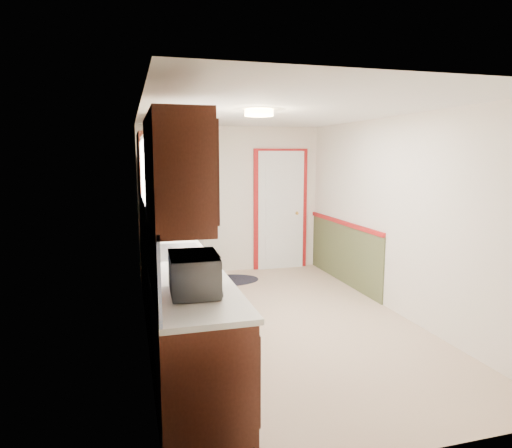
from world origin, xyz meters
TOP-DOWN VIEW (x-y plane):
  - room_shell at (0.00, 0.00)m, footprint 3.20×5.20m
  - kitchen_run at (-1.24, -0.29)m, footprint 0.63×4.00m
  - back_wall_trim at (0.99, 2.21)m, footprint 1.12×2.30m
  - ceiling_fixture at (-0.30, -0.20)m, footprint 0.30×0.30m
  - microwave at (-1.20, -1.65)m, footprint 0.30×0.52m
  - refrigerator at (-1.02, 2.05)m, footprint 0.84×0.82m
  - rug at (-0.22, 1.90)m, footprint 1.03×0.69m
  - cooktop at (-1.19, 1.22)m, footprint 0.45×0.54m

SIDE VIEW (x-z plane):
  - rug at x=-0.22m, z-range 0.00..0.01m
  - kitchen_run at x=-1.24m, z-range -0.29..1.91m
  - back_wall_trim at x=0.99m, z-range -0.15..1.93m
  - cooktop at x=-1.19m, z-range 0.94..0.96m
  - refrigerator at x=-1.02m, z-range 0.00..1.93m
  - microwave at x=-1.20m, z-range 0.94..1.29m
  - room_shell at x=0.00m, z-range -0.06..2.46m
  - ceiling_fixture at x=-0.30m, z-range 2.33..2.39m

